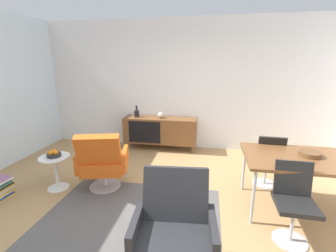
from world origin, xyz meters
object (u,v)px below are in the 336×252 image
object	(u,v)px
dining_table	(311,161)
dining_chair_back_left	(268,158)
vase_cobalt	(161,115)
armchair_black_shell	(174,227)
fruit_bowl	(54,154)
dining_chair_front_left	(294,200)
side_table_round	(56,169)
lounge_chair_red	(102,161)
wooden_bowl_on_table	(310,154)
vase_sculptural_dark	(137,113)
sideboard	(160,130)

from	to	relation	value
dining_table	dining_chair_back_left	xyz separation A→B (m)	(-0.35, 0.56, -0.23)
vase_cobalt	armchair_black_shell	xyz separation A→B (m)	(0.77, -3.06, -0.31)
armchair_black_shell	fruit_bowl	bearing A→B (deg)	150.64
vase_cobalt	dining_chair_back_left	world-z (taller)	dining_chair_back_left
armchair_black_shell	fruit_bowl	size ratio (longest dim) A/B	4.73
dining_chair_front_left	side_table_round	size ratio (longest dim) A/B	1.65
lounge_chair_red	wooden_bowl_on_table	bearing A→B (deg)	0.59
fruit_bowl	lounge_chair_red	bearing A→B (deg)	7.54
vase_sculptural_dark	dining_chair_back_left	size ratio (longest dim) A/B	0.30
vase_cobalt	side_table_round	xyz separation A→B (m)	(-1.23, -1.94, -0.46)
sideboard	armchair_black_shell	distance (m)	3.16
dining_chair_back_left	armchair_black_shell	world-z (taller)	armchair_black_shell
sideboard	armchair_black_shell	size ratio (longest dim) A/B	1.69
dining_table	vase_cobalt	bearing A→B (deg)	140.98
vase_sculptural_dark	side_table_round	bearing A→B (deg)	-109.40
fruit_bowl	vase_sculptural_dark	bearing A→B (deg)	70.60
dining_chair_back_left	dining_chair_front_left	size ratio (longest dim) A/B	1.00
dining_table	dining_chair_front_left	bearing A→B (deg)	-121.95
wooden_bowl_on_table	armchair_black_shell	xyz separation A→B (m)	(-1.54, -1.25, -0.30)
sideboard	vase_sculptural_dark	distance (m)	0.64
wooden_bowl_on_table	dining_chair_front_left	world-z (taller)	dining_chair_front_left
sideboard	wooden_bowl_on_table	xyz separation A→B (m)	(2.33, -1.81, 0.33)
wooden_bowl_on_table	lounge_chair_red	xyz separation A→B (m)	(-2.81, -0.03, -0.30)
vase_cobalt	vase_sculptural_dark	world-z (taller)	vase_sculptural_dark
lounge_chair_red	side_table_round	bearing A→B (deg)	-172.53
sideboard	fruit_bowl	bearing A→B (deg)	-122.06
vase_cobalt	dining_chair_back_left	xyz separation A→B (m)	(1.96, -1.31, -0.31)
vase_cobalt	side_table_round	distance (m)	2.34
dining_table	wooden_bowl_on_table	xyz separation A→B (m)	(-0.00, 0.06, 0.07)
dining_chair_back_left	armchair_black_shell	distance (m)	2.12
dining_chair_front_left	fruit_bowl	bearing A→B (deg)	171.23
vase_cobalt	lounge_chair_red	distance (m)	1.94
sideboard	dining_chair_back_left	distance (m)	2.37
side_table_round	fruit_bowl	distance (m)	0.24
vase_cobalt	sideboard	bearing A→B (deg)	-174.23
vase_cobalt	vase_sculptural_dark	xyz separation A→B (m)	(-0.55, 0.00, 0.02)
sideboard	dining_chair_back_left	xyz separation A→B (m)	(1.97, -1.31, 0.03)
lounge_chair_red	dining_table	bearing A→B (deg)	-0.59
armchair_black_shell	fruit_bowl	xyz separation A→B (m)	(-2.00, 1.12, 0.09)
vase_sculptural_dark	dining_chair_back_left	world-z (taller)	vase_sculptural_dark
vase_sculptural_dark	dining_chair_front_left	xyz separation A→B (m)	(2.51, -2.43, -0.33)
dining_chair_back_left	dining_chair_front_left	world-z (taller)	same
lounge_chair_red	fruit_bowl	size ratio (longest dim) A/B	4.73
dining_table	lounge_chair_red	world-z (taller)	lounge_chair_red
wooden_bowl_on_table	dining_chair_front_left	distance (m)	0.77
dining_chair_front_left	side_table_round	distance (m)	3.23
sideboard	fruit_bowl	xyz separation A→B (m)	(-1.21, -1.94, 0.12)
sideboard	vase_sculptural_dark	bearing A→B (deg)	179.80
vase_cobalt	dining_chair_back_left	bearing A→B (deg)	-33.84
sideboard	fruit_bowl	world-z (taller)	sideboard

